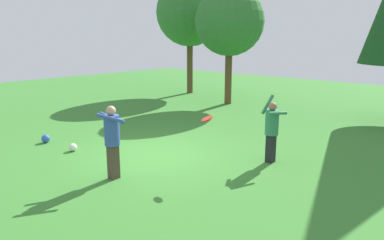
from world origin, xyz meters
TOP-DOWN VIEW (x-y plane):
  - ground_plane at (0.00, 0.00)m, footprint 40.00×40.00m
  - person_thrower at (2.60, 1.64)m, footprint 0.61×0.60m
  - person_catcher at (0.54, -1.73)m, footprint 0.74×0.75m
  - frisbee at (1.94, -0.12)m, footprint 0.37×0.37m
  - ball_blue at (-3.37, -1.40)m, footprint 0.25×0.25m
  - ball_white at (-1.99, -1.29)m, footprint 0.22×0.22m
  - tree_left at (-3.27, 7.68)m, footprint 3.18×3.18m
  - tree_far_left at (-6.97, 9.02)m, footprint 3.67×3.67m

SIDE VIEW (x-z plane):
  - ground_plane at x=0.00m, z-range 0.00..0.00m
  - ball_white at x=-1.99m, z-range 0.00..0.22m
  - ball_blue at x=-3.37m, z-range 0.00..0.25m
  - person_thrower at x=2.60m, z-range 0.06..1.78m
  - person_catcher at x=0.54m, z-range 0.16..1.83m
  - frisbee at x=1.94m, z-range 1.27..1.39m
  - tree_left at x=-3.27m, z-range 1.10..6.53m
  - tree_far_left at x=-6.97m, z-range 1.28..7.55m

